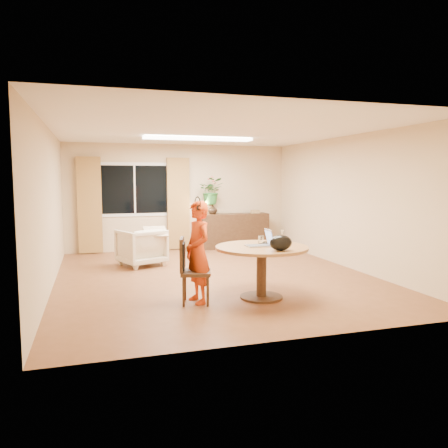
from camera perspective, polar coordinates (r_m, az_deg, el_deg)
name	(u,v)px	position (r m, az deg, el deg)	size (l,w,h in m)	color
floor	(215,276)	(7.97, -1.21, -6.84)	(6.50, 6.50, 0.00)	brown
ceiling	(214,131)	(7.81, -1.26, 12.09)	(6.50, 6.50, 0.00)	white
wall_back	(180,197)	(10.94, -5.82, 3.51)	(5.50, 5.50, 0.00)	tan
wall_left	(49,208)	(7.53, -21.85, 1.98)	(6.50, 6.50, 0.00)	tan
wall_right	(349,202)	(8.92, 16.06, 2.74)	(6.50, 6.50, 0.00)	tan
window	(135,189)	(10.76, -11.59, 4.44)	(1.70, 0.03, 1.30)	white
curtain_left	(90,205)	(10.66, -17.14, 2.37)	(0.55, 0.08, 2.25)	brown
curtain_right	(178,204)	(10.85, -5.98, 2.66)	(0.55, 0.08, 2.25)	brown
ceiling_panel	(198,139)	(8.97, -3.35, 11.07)	(2.20, 0.35, 0.05)	white
dining_table	(262,257)	(6.46, 4.93, -4.37)	(1.36, 1.36, 0.78)	brown
dining_chair	(196,271)	(6.21, -3.69, -6.10)	(0.45, 0.41, 0.94)	#311C10
child	(198,252)	(6.21, -3.43, -3.68)	(0.35, 0.53, 1.45)	#BC310E
laptop	(259,238)	(6.41, 4.54, -1.78)	(0.39, 0.26, 0.26)	#B7B7BC
tumbler	(261,239)	(6.72, 4.85, -2.03)	(0.08, 0.08, 0.12)	white
wine_glass	(282,236)	(6.82, 7.59, -1.57)	(0.07, 0.07, 0.20)	white
pot_lid	(268,242)	(6.74, 5.80, -2.36)	(0.21, 0.21, 0.03)	white
handbag	(281,243)	(6.05, 7.43, -2.46)	(0.33, 0.19, 0.22)	black
armchair	(141,247)	(9.04, -10.75, -2.97)	(0.81, 0.83, 0.76)	beige
throw	(155,228)	(8.95, -8.95, -0.48)	(0.45, 0.55, 0.03)	beige
sideboard	(234,231)	(11.12, 1.34, -0.89)	(1.75, 0.43, 0.87)	#311C10
vase	(213,209)	(10.91, -1.50, 1.94)	(0.24, 0.24, 0.25)	black
bouquet	(212,191)	(10.88, -1.64, 4.32)	(0.59, 0.51, 0.66)	#336325
book_stack	(255,211)	(11.27, 4.09, 1.64)	(0.21, 0.16, 0.09)	#926F4A
desk_lamp	(203,208)	(10.79, -2.79, 2.17)	(0.15, 0.15, 0.35)	black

